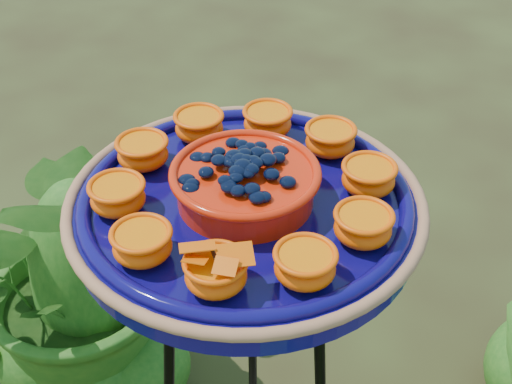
# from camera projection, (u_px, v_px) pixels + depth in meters

# --- Properties ---
(feeder_dish) EXTENTS (0.61, 0.61, 0.12)m
(feeder_dish) POSITION_uv_depth(u_px,v_px,m) (245.00, 201.00, 1.02)
(feeder_dish) COLOR #0B0754
(feeder_dish) RESTS_ON tripod_stand
(shrub_back_left) EXTENTS (0.87, 0.81, 0.79)m
(shrub_back_left) POSITION_uv_depth(u_px,v_px,m) (85.00, 266.00, 1.83)
(shrub_back_left) COLOR #1C5115
(shrub_back_left) RESTS_ON ground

